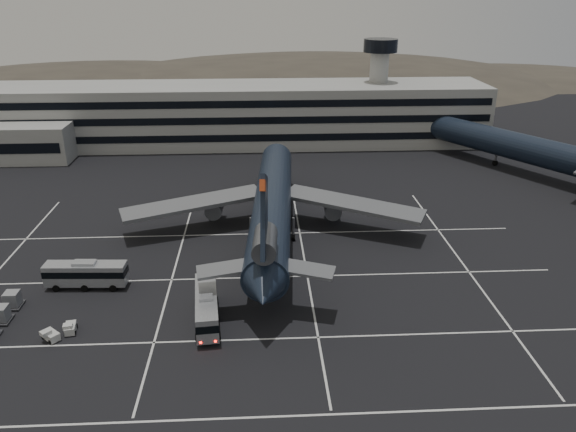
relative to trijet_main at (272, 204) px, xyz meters
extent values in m
plane|color=black|center=(-7.72, -17.09, -5.25)|extent=(260.00, 260.00, 0.00)
cube|color=silver|center=(-7.72, -39.09, -5.24)|extent=(90.00, 0.25, 0.01)
cube|color=silver|center=(-7.72, -27.09, -5.24)|extent=(90.00, 0.25, 0.01)
cube|color=silver|center=(-7.72, -13.09, -5.24)|extent=(90.00, 0.25, 0.01)
cube|color=silver|center=(-7.72, 0.91, -5.24)|extent=(90.00, 0.25, 0.01)
cube|color=silver|center=(-13.72, -11.09, -5.24)|extent=(0.25, 55.00, 0.01)
cube|color=silver|center=(4.28, -11.09, -5.24)|extent=(0.25, 55.00, 0.01)
cube|color=silver|center=(26.28, -11.09, -5.24)|extent=(0.25, 55.00, 0.01)
cube|color=gray|center=(-7.72, 54.91, 1.75)|extent=(120.00, 18.00, 14.00)
cube|color=black|center=(-7.72, 45.86, -1.75)|extent=(118.00, 0.20, 1.60)
cube|color=black|center=(-7.72, 45.86, 2.25)|extent=(118.00, 0.20, 1.60)
cube|color=black|center=(-7.72, 45.86, 5.95)|extent=(118.00, 0.20, 1.60)
cube|color=gray|center=(-57.72, 42.91, -1.25)|extent=(30.00, 10.00, 8.00)
cylinder|color=gray|center=(27.28, 56.91, 5.75)|extent=(4.40, 4.40, 22.00)
cylinder|color=black|center=(27.28, 56.91, 17.25)|extent=(8.00, 8.00, 3.00)
ellipsoid|color=#38332B|center=(-67.72, 152.91, -15.75)|extent=(196.00, 140.00, 32.00)
ellipsoid|color=#38332B|center=(22.28, 152.91, -18.75)|extent=(252.00, 180.00, 44.00)
ellipsoid|color=#38332B|center=(102.28, 152.91, -14.25)|extent=(168.00, 120.00, 24.00)
cylinder|color=black|center=(0.03, 0.50, -0.05)|extent=(8.61, 48.26, 5.60)
cone|color=black|center=(1.68, 26.65, -0.05)|extent=(5.87, 4.84, 5.60)
cone|color=black|center=(-1.64, -25.95, -0.05)|extent=(5.35, 5.31, 5.04)
cube|color=black|center=(-1.42, -22.45, 7.35)|extent=(1.10, 9.49, 10.97)
cube|color=#C04219|center=(-1.51, -23.95, 11.55)|extent=(0.75, 3.26, 2.24)
cylinder|color=#595B60|center=(-1.39, -21.95, 4.05)|extent=(3.07, 6.16, 2.70)
cube|color=slate|center=(-5.55, -21.19, 0.55)|extent=(7.89, 4.26, 0.87)
cube|color=slate|center=(2.84, -21.72, 0.55)|extent=(8.09, 5.10, 0.87)
cube|color=slate|center=(-12.32, 3.29, -0.85)|extent=(22.61, 12.16, 1.75)
cylinder|color=#595B60|center=(-9.13, 6.09, -2.55)|extent=(3.04, 5.66, 2.70)
cube|color=slate|center=(12.63, 1.71, -0.85)|extent=(22.22, 14.47, 1.75)
cylinder|color=#595B60|center=(9.83, 4.89, -2.55)|extent=(3.04, 5.66, 2.70)
cylinder|color=slate|center=(1.00, 15.83, -3.05)|extent=(0.44, 0.44, 3.00)
cylinder|color=black|center=(1.00, 15.83, -4.70)|extent=(0.57, 1.13, 1.10)
cylinder|color=slate|center=(-3.29, -1.29, -3.05)|extent=(0.44, 0.44, 3.00)
cylinder|color=black|center=(-3.29, -1.29, -4.70)|extent=(0.57, 1.13, 1.10)
cylinder|color=slate|center=(3.10, -1.70, -3.05)|extent=(0.44, 0.44, 3.00)
cylinder|color=black|center=(3.10, -1.70, -4.70)|extent=(0.57, 1.13, 1.10)
cylinder|color=black|center=(48.61, 33.60, -0.05)|extent=(30.00, 43.77, 5.60)
cone|color=black|center=(34.83, 55.88, -0.05)|extent=(7.13, 6.77, 5.60)
cylinder|color=slate|center=(48.61, 33.60, -3.05)|extent=(0.44, 0.44, 3.00)
cylinder|color=black|center=(48.61, 33.60, -4.70)|extent=(1.00, 1.20, 1.10)
cube|color=gray|center=(-8.21, -23.18, -3.25)|extent=(3.47, 10.92, 2.93)
cube|color=black|center=(-8.21, -23.18, -2.90)|extent=(3.54, 10.98, 0.93)
cube|color=gray|center=(-8.21, -23.18, -1.61)|extent=(1.84, 3.06, 0.34)
cylinder|color=black|center=(-9.06, -27.04, -4.78)|extent=(0.40, 0.96, 0.94)
cylinder|color=black|center=(-6.63, -26.80, -4.78)|extent=(0.40, 0.96, 0.94)
cylinder|color=black|center=(-9.43, -23.30, -4.78)|extent=(0.40, 0.96, 0.94)
cylinder|color=black|center=(-7.00, -23.06, -4.78)|extent=(0.40, 0.96, 0.94)
cylinder|color=black|center=(-9.79, -19.56, -4.78)|extent=(0.40, 0.96, 0.94)
cylinder|color=black|center=(-7.36, -19.33, -4.78)|extent=(0.40, 0.96, 0.94)
cube|color=#FF0C05|center=(-8.47, -28.62, -4.37)|extent=(0.25, 0.10, 0.21)
cube|color=#FF0C05|center=(-6.91, -28.47, -4.37)|extent=(0.25, 0.10, 0.21)
cube|color=gray|center=(-24.26, -14.39, -3.33)|extent=(10.39, 2.86, 2.81)
cube|color=black|center=(-24.26, -14.39, -3.00)|extent=(10.46, 2.92, 0.89)
cube|color=gray|center=(-24.26, -14.39, -1.76)|extent=(2.88, 1.64, 0.33)
cylinder|color=black|center=(-20.72, -15.74, -4.80)|extent=(0.91, 0.34, 0.90)
cylinder|color=black|center=(-20.60, -13.41, -4.80)|extent=(0.91, 0.34, 0.90)
cylinder|color=black|center=(-24.32, -15.56, -4.80)|extent=(0.91, 0.34, 0.90)
cylinder|color=black|center=(-24.20, -13.22, -4.80)|extent=(0.91, 0.34, 0.90)
cylinder|color=black|center=(-27.91, -15.37, -4.80)|extent=(0.91, 0.34, 0.90)
cylinder|color=black|center=(-27.80, -13.04, -4.80)|extent=(0.91, 0.34, 0.90)
cube|color=#B8B8B4|center=(-23.36, -24.55, -4.74)|extent=(1.43, 2.19, 0.83)
cube|color=#B8B8B4|center=(-23.29, -25.01, -4.19)|extent=(1.14, 0.99, 0.46)
cylinder|color=black|center=(-23.74, -25.36, -4.99)|extent=(0.29, 0.54, 0.52)
cylinder|color=black|center=(-22.74, -25.19, -4.99)|extent=(0.29, 0.54, 0.52)
cylinder|color=black|center=(-23.99, -23.91, -4.99)|extent=(0.29, 0.54, 0.52)
cylinder|color=black|center=(-22.99, -23.74, -4.99)|extent=(0.29, 0.54, 0.52)
cube|color=#B8B8B4|center=(-25.08, -25.90, -4.72)|extent=(2.34, 2.28, 0.86)
cube|color=#B8B8B4|center=(-24.72, -26.22, -4.14)|extent=(1.35, 1.36, 0.48)
cylinder|color=black|center=(-24.87, -26.81, -4.98)|extent=(0.54, 0.52, 0.54)
cylinder|color=black|center=(-24.16, -26.03, -4.98)|extent=(0.54, 0.52, 0.54)
cylinder|color=black|center=(-26.00, -25.77, -4.98)|extent=(0.54, 0.52, 0.54)
cylinder|color=black|center=(-25.29, -24.99, -4.98)|extent=(0.54, 0.52, 0.54)
cube|color=#2D2D30|center=(-31.96, -21.98, -5.08)|extent=(2.08, 2.40, 0.19)
cylinder|color=black|center=(-31.96, -21.98, -5.14)|extent=(0.11, 0.21, 0.21)
cube|color=#919499|center=(-31.96, -21.98, -4.12)|extent=(1.69, 1.69, 1.72)
cube|color=#2D2D30|center=(-31.90, -18.76, -5.08)|extent=(2.08, 2.40, 0.19)
cylinder|color=black|center=(-31.90, -18.76, -5.14)|extent=(0.11, 0.21, 0.21)
cube|color=#919499|center=(-31.90, -18.76, -4.12)|extent=(1.69, 1.69, 1.72)
camera|label=1|loc=(-1.85, -78.88, 31.12)|focal=35.00mm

